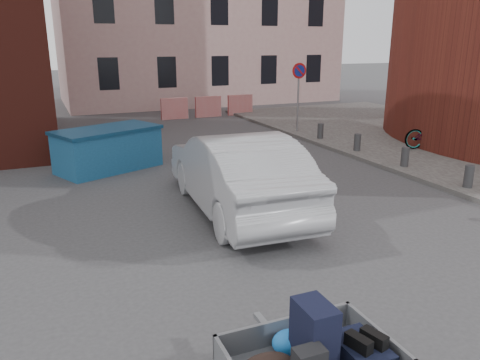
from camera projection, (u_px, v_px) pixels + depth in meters
name	position (u px, v px, depth m)	size (l,w,h in m)	color
ground	(272.00, 253.00, 8.17)	(120.00, 120.00, 0.00)	#38383A
no_parking_sign	(299.00, 83.00, 18.23)	(0.60, 0.09, 2.65)	gray
bollards	(405.00, 157.00, 13.34)	(0.22, 9.02, 0.55)	#3A3A3D
barriers	(208.00, 107.00, 22.83)	(4.70, 0.18, 1.00)	red
dumpster	(108.00, 149.00, 13.38)	(3.23, 2.50, 1.20)	#1F5F93
silver_car	(237.00, 172.00, 10.04)	(1.82, 5.23, 1.72)	#A8A9AF
bicycle	(433.00, 133.00, 15.53)	(0.69, 1.97, 1.04)	black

